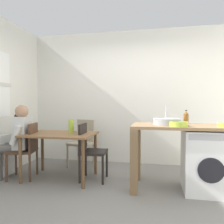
{
  "coord_description": "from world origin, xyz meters",
  "views": [
    {
      "loc": [
        0.47,
        -2.7,
        1.22
      ],
      "look_at": [
        -0.16,
        0.45,
        1.1
      ],
      "focal_mm": 34.73,
      "sensor_mm": 36.0,
      "label": 1
    }
  ],
  "objects": [
    {
      "name": "washing_machine",
      "position": [
        1.15,
        0.46,
        0.43
      ],
      "size": [
        0.6,
        0.61,
        0.86
      ],
      "color": "white",
      "rests_on": "ground_plane"
    },
    {
      "name": "tap",
      "position": [
        0.63,
        0.64,
        1.06
      ],
      "size": [
        0.02,
        0.02,
        0.28
      ],
      "primitive_type": "cylinder",
      "color": "#B2B2B7",
      "rests_on": "kitchen_counter"
    },
    {
      "name": "sink_basin",
      "position": [
        0.63,
        0.46,
        0.97
      ],
      "size": [
        0.38,
        0.38,
        0.09
      ],
      "primitive_type": "cylinder",
      "color": "#9EA0A5",
      "rests_on": "kitchen_counter"
    },
    {
      "name": "chair_opposite",
      "position": [
        -0.57,
        0.6,
        0.51
      ],
      "size": [
        0.42,
        0.42,
        0.9
      ],
      "rotation": [
        0.0,
        0.0,
        -1.52
      ],
      "color": "black",
      "rests_on": "ground_plane"
    },
    {
      "name": "kitchen_counter",
      "position": [
        0.68,
        0.46,
        0.76
      ],
      "size": [
        1.5,
        0.68,
        0.92
      ],
      "color": "olive",
      "rests_on": "ground_plane"
    },
    {
      "name": "ground_plane",
      "position": [
        0.0,
        0.0,
        0.0
      ],
      "size": [
        5.46,
        5.46,
        0.0
      ],
      "primitive_type": "plane",
      "color": "slate"
    },
    {
      "name": "chair_spare_by_wall",
      "position": [
        -0.92,
        1.32,
        0.51
      ],
      "size": [
        0.49,
        0.49,
        0.9
      ],
      "rotation": [
        0.0,
        0.0,
        2.89
      ],
      "color": "gray",
      "rests_on": "ground_plane"
    },
    {
      "name": "mixing_bowl",
      "position": [
        0.77,
        0.26,
        0.96
      ],
      "size": [
        0.23,
        0.23,
        0.06
      ],
      "color": "#A8C63D",
      "rests_on": "kitchen_counter"
    },
    {
      "name": "bottle_tall_green",
      "position": [
        0.92,
        0.7,
        1.01
      ],
      "size": [
        0.07,
        0.07,
        0.2
      ],
      "color": "brown",
      "rests_on": "kitchen_counter"
    },
    {
      "name": "scissors",
      "position": [
        0.84,
        0.36,
        0.92
      ],
      "size": [
        0.15,
        0.06,
        0.01
      ],
      "color": "#B2B2B7",
      "rests_on": "kitchen_counter"
    },
    {
      "name": "dining_table",
      "position": [
        -1.04,
        0.55,
        0.64
      ],
      "size": [
        1.1,
        0.76,
        0.74
      ],
      "color": "brown",
      "rests_on": "ground_plane"
    },
    {
      "name": "vase",
      "position": [
        -0.89,
        0.65,
        0.85
      ],
      "size": [
        0.09,
        0.09,
        0.22
      ],
      "primitive_type": "cylinder",
      "color": "#A8C63D",
      "rests_on": "dining_table"
    },
    {
      "name": "seated_person",
      "position": [
        -1.75,
        0.43,
        0.67
      ],
      "size": [
        0.54,
        0.54,
        1.2
      ],
      "rotation": [
        0.0,
        0.0,
        1.8
      ],
      "color": "#595651",
      "rests_on": "ground_plane"
    },
    {
      "name": "wall_back",
      "position": [
        0.0,
        1.75,
        1.35
      ],
      "size": [
        4.6,
        0.1,
        2.7
      ],
      "primitive_type": "cube",
      "color": "silver",
      "rests_on": "ground_plane"
    },
    {
      "name": "chair_person_seat",
      "position": [
        -1.59,
        0.47,
        0.51
      ],
      "size": [
        0.48,
        0.48,
        0.9
      ],
      "rotation": [
        0.0,
        0.0,
        1.8
      ],
      "color": "#4C3323",
      "rests_on": "ground_plane"
    }
  ]
}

